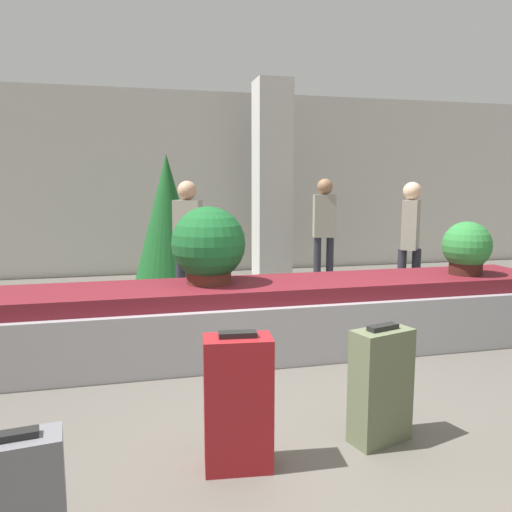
{
  "coord_description": "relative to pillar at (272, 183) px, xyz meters",
  "views": [
    {
      "loc": [
        -1.07,
        -2.69,
        1.55
      ],
      "look_at": [
        0.0,
        1.73,
        0.91
      ],
      "focal_mm": 35.0,
      "sensor_mm": 36.0,
      "label": 1
    }
  ],
  "objects": [
    {
      "name": "potted_plant_0",
      "position": [
        1.09,
        -3.45,
        -0.67
      ],
      "size": [
        0.48,
        0.48,
        0.54
      ],
      "color": "#381914",
      "rests_on": "carousel"
    },
    {
      "name": "traveler_1",
      "position": [
        1.18,
        -2.23,
        -0.65
      ],
      "size": [
        0.34,
        0.36,
        1.6
      ],
      "rotation": [
        0.0,
        0.0,
        0.89
      ],
      "color": "#282833",
      "rests_on": "ground_plane"
    },
    {
      "name": "potted_plant_1",
      "position": [
        -1.51,
        -3.3,
        -0.59
      ],
      "size": [
        0.68,
        0.68,
        0.71
      ],
      "color": "#4C2319",
      "rests_on": "carousel"
    },
    {
      "name": "ground_plane",
      "position": [
        -1.08,
        -5.1,
        -1.6
      ],
      "size": [
        18.0,
        18.0,
        0.0
      ],
      "primitive_type": "plane",
      "color": "#59544C"
    },
    {
      "name": "traveler_2",
      "position": [
        -1.55,
        -1.88,
        -0.64
      ],
      "size": [
        0.37,
        0.3,
        1.61
      ],
      "rotation": [
        0.0,
        0.0,
        -0.44
      ],
      "color": "#282833",
      "rests_on": "ground_plane"
    },
    {
      "name": "suitcase_0",
      "position": [
        -2.68,
        -5.7,
        -1.33
      ],
      "size": [
        0.42,
        0.24,
        0.56
      ],
      "rotation": [
        0.0,
        0.0,
        0.13
      ],
      "color": "slate",
      "rests_on": "ground_plane"
    },
    {
      "name": "back_wall",
      "position": [
        -1.08,
        1.21,
        0.0
      ],
      "size": [
        18.0,
        0.06,
        3.2
      ],
      "color": "beige",
      "rests_on": "ground_plane"
    },
    {
      "name": "suitcase_2",
      "position": [
        -0.74,
        -5.18,
        -1.25
      ],
      "size": [
        0.41,
        0.28,
        0.73
      ],
      "rotation": [
        0.0,
        0.0,
        0.29
      ],
      "color": "#5B6647",
      "rests_on": "ground_plane"
    },
    {
      "name": "carousel",
      "position": [
        -1.08,
        -3.37,
        -1.28
      ],
      "size": [
        6.06,
        0.99,
        0.66
      ],
      "color": "#9E9EA3",
      "rests_on": "ground_plane"
    },
    {
      "name": "pillar",
      "position": [
        0.0,
        0.0,
        0.0
      ],
      "size": [
        0.55,
        0.55,
        3.2
      ],
      "color": "silver",
      "rests_on": "ground_plane"
    },
    {
      "name": "suitcase_1",
      "position": [
        -1.64,
        -5.26,
        -1.22
      ],
      "size": [
        0.39,
        0.25,
        0.78
      ],
      "rotation": [
        0.0,
        0.0,
        -0.11
      ],
      "color": "maroon",
      "rests_on": "ground_plane"
    },
    {
      "name": "traveler_0",
      "position": [
        0.57,
        -0.85,
        -0.61
      ],
      "size": [
        0.35,
        0.24,
        1.66
      ],
      "rotation": [
        0.0,
        0.0,
        -0.19
      ],
      "color": "#282833",
      "rests_on": "ground_plane"
    },
    {
      "name": "decorated_tree",
      "position": [
        -1.72,
        -0.74,
        -0.51
      ],
      "size": [
        0.97,
        0.97,
        2.0
      ],
      "color": "#4C331E",
      "rests_on": "ground_plane"
    }
  ]
}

